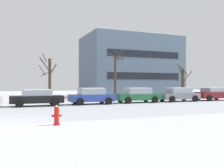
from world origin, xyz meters
TOP-DOWN VIEW (x-y plane):
  - ground_plane at (0.00, 0.00)m, footprint 120.00×120.00m
  - road_surface at (0.00, 3.58)m, footprint 80.00×9.17m
  - fire_hydrant at (1.93, -1.71)m, footprint 0.44×0.30m
  - parked_car_black at (2.20, 8.86)m, footprint 4.30×2.06m
  - parked_car_blue at (7.00, 8.96)m, footprint 4.06×2.22m
  - parked_car_green at (11.81, 9.12)m, footprint 4.47×2.13m
  - parked_car_gray at (16.61, 8.99)m, footprint 4.37×2.17m
  - parked_car_maroon at (21.42, 9.05)m, footprint 4.06×2.09m
  - tree_far_left at (3.88, 13.18)m, footprint 1.71×1.82m
  - tree_far_mid at (20.43, 13.16)m, footprint 1.74×1.72m
  - tree_far_right at (11.26, 13.25)m, footprint 2.26×1.73m
  - building_far_right at (16.84, 20.62)m, footprint 13.46×8.52m

SIDE VIEW (x-z plane):
  - ground_plane at x=0.00m, z-range 0.00..0.00m
  - road_surface at x=0.00m, z-range 0.00..0.00m
  - fire_hydrant at x=1.93m, z-range 0.00..0.88m
  - parked_car_black at x=2.20m, z-range 0.02..1.41m
  - parked_car_maroon at x=21.42m, z-range 0.02..1.47m
  - parked_car_gray at x=16.61m, z-range 0.01..1.48m
  - parked_car_green at x=11.81m, z-range 0.01..1.49m
  - parked_car_blue at x=7.00m, z-range 0.01..1.50m
  - tree_far_mid at x=20.43m, z-range -0.09..4.33m
  - tree_far_left at x=3.88m, z-range -0.09..4.92m
  - tree_far_right at x=11.26m, z-range 0.03..5.81m
  - building_far_right at x=16.84m, z-range 0.00..8.84m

